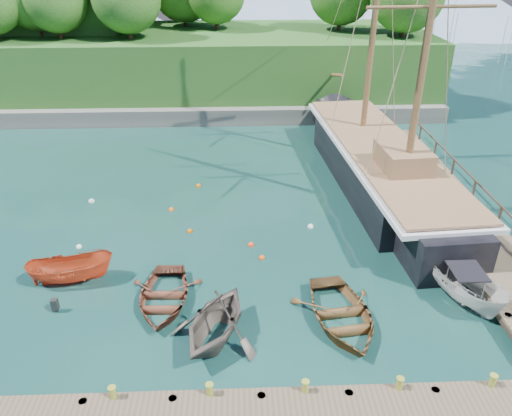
# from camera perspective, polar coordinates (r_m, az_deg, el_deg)

# --- Properties ---
(ground) EXTENTS (160.00, 160.00, 0.00)m
(ground) POSITION_cam_1_polar(r_m,az_deg,el_deg) (20.83, -1.83, -10.90)
(ground) COLOR #123127
(ground) RESTS_ON ground
(dock_east) EXTENTS (3.20, 24.00, 1.10)m
(dock_east) POSITION_cam_1_polar(r_m,az_deg,el_deg) (28.80, 21.50, -0.02)
(dock_east) COLOR brown
(dock_east) RESTS_ON ground
(bollard_0) EXTENTS (0.26, 0.26, 0.45)m
(bollard_0) POSITION_cam_1_polar(r_m,az_deg,el_deg) (17.65, -15.69, -21.39)
(bollard_0) COLOR olive
(bollard_0) RESTS_ON ground
(bollard_1) EXTENTS (0.26, 0.26, 0.45)m
(bollard_1) POSITION_cam_1_polar(r_m,az_deg,el_deg) (17.22, -5.20, -21.75)
(bollard_1) COLOR olive
(bollard_1) RESTS_ON ground
(bollard_2) EXTENTS (0.26, 0.26, 0.45)m
(bollard_2) POSITION_cam_1_polar(r_m,az_deg,el_deg) (17.31, 5.52, -21.44)
(bollard_2) COLOR olive
(bollard_2) RESTS_ON ground
(bollard_3) EXTENTS (0.26, 0.26, 0.45)m
(bollard_3) POSITION_cam_1_polar(r_m,az_deg,el_deg) (17.90, 15.73, -20.50)
(bollard_3) COLOR olive
(bollard_3) RESTS_ON ground
(bollard_4) EXTENTS (0.26, 0.26, 0.45)m
(bollard_4) POSITION_cam_1_polar(r_m,az_deg,el_deg) (18.96, 24.91, -19.12)
(bollard_4) COLOR olive
(bollard_4) RESTS_ON ground
(rowboat_0) EXTENTS (3.12, 4.29, 0.87)m
(rowboat_0) POSITION_cam_1_polar(r_m,az_deg,el_deg) (21.22, -10.52, -10.61)
(rowboat_0) COLOR brown
(rowboat_0) RESTS_ON ground
(rowboat_1) EXTENTS (4.76, 5.05, 2.12)m
(rowboat_1) POSITION_cam_1_polar(r_m,az_deg,el_deg) (19.35, -4.55, -14.68)
(rowboat_1) COLOR #5B5149
(rowboat_1) RESTS_ON ground
(rowboat_2) EXTENTS (3.97, 5.10, 0.97)m
(rowboat_2) POSITION_cam_1_polar(r_m,az_deg,el_deg) (20.26, 9.66, -12.73)
(rowboat_2) COLOR brown
(rowboat_2) RESTS_ON ground
(motorboat_orange) EXTENTS (3.83, 1.92, 1.42)m
(motorboat_orange) POSITION_cam_1_polar(r_m,az_deg,el_deg) (23.45, -20.18, -7.86)
(motorboat_orange) COLOR #C34420
(motorboat_orange) RESTS_ON ground
(cabin_boat_white) EXTENTS (2.94, 4.57, 1.65)m
(cabin_boat_white) POSITION_cam_1_polar(r_m,az_deg,el_deg) (22.73, 22.35, -9.60)
(cabin_boat_white) COLOR silver
(cabin_boat_white) RESTS_ON ground
(schooner) EXTENTS (6.11, 26.51, 19.23)m
(schooner) POSITION_cam_1_polar(r_m,az_deg,el_deg) (30.77, 13.94, 4.33)
(schooner) COLOR black
(schooner) RESTS_ON ground
(mooring_buoy_0) EXTENTS (0.29, 0.29, 0.29)m
(mooring_buoy_0) POSITION_cam_1_polar(r_m,az_deg,el_deg) (25.74, -19.56, -4.26)
(mooring_buoy_0) COLOR white
(mooring_buoy_0) RESTS_ON ground
(mooring_buoy_1) EXTENTS (0.29, 0.29, 0.29)m
(mooring_buoy_1) POSITION_cam_1_polar(r_m,az_deg,el_deg) (25.73, -7.55, -2.71)
(mooring_buoy_1) COLOR #E65E00
(mooring_buoy_1) RESTS_ON ground
(mooring_buoy_2) EXTENTS (0.33, 0.33, 0.33)m
(mooring_buoy_2) POSITION_cam_1_polar(r_m,az_deg,el_deg) (24.41, -0.58, -4.30)
(mooring_buoy_2) COLOR red
(mooring_buoy_2) RESTS_ON ground
(mooring_buoy_3) EXTENTS (0.32, 0.32, 0.32)m
(mooring_buoy_3) POSITION_cam_1_polar(r_m,az_deg,el_deg) (26.06, 6.25, -2.19)
(mooring_buoy_3) COLOR white
(mooring_buoy_3) RESTS_ON ground
(mooring_buoy_4) EXTENTS (0.31, 0.31, 0.31)m
(mooring_buoy_4) POSITION_cam_1_polar(r_m,az_deg,el_deg) (27.91, -9.65, -0.24)
(mooring_buoy_4) COLOR orange
(mooring_buoy_4) RESTS_ON ground
(mooring_buoy_5) EXTENTS (0.30, 0.30, 0.30)m
(mooring_buoy_5) POSITION_cam_1_polar(r_m,az_deg,el_deg) (30.38, -6.59, 2.47)
(mooring_buoy_5) COLOR #F05B00
(mooring_buoy_5) RESTS_ON ground
(mooring_buoy_6) EXTENTS (0.35, 0.35, 0.35)m
(mooring_buoy_6) POSITION_cam_1_polar(r_m,az_deg,el_deg) (29.90, -18.28, 0.68)
(mooring_buoy_6) COLOR silver
(mooring_buoy_6) RESTS_ON ground
(mooring_buoy_7) EXTENTS (0.31, 0.31, 0.31)m
(mooring_buoy_7) POSITION_cam_1_polar(r_m,az_deg,el_deg) (23.48, 0.66, -5.78)
(mooring_buoy_7) COLOR #DC5011
(mooring_buoy_7) RESTS_ON ground
(headland) EXTENTS (51.00, 19.31, 12.90)m
(headland) POSITION_cam_1_polar(r_m,az_deg,el_deg) (49.80, -18.21, 18.25)
(headland) COLOR #474744
(headland) RESTS_ON ground
(distant_ridge) EXTENTS (117.00, 40.00, 10.00)m
(distant_ridge) POSITION_cam_1_polar(r_m,az_deg,el_deg) (86.68, 0.60, 22.55)
(distant_ridge) COLOR #728CA5
(distant_ridge) RESTS_ON ground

